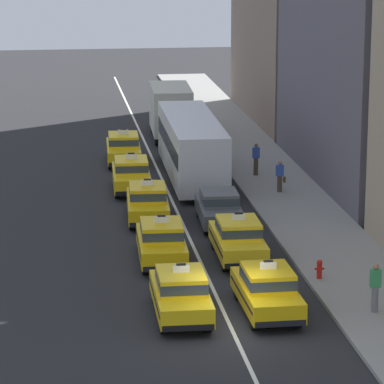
# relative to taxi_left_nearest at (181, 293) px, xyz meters

# --- Properties ---
(ground_plane) EXTENTS (160.00, 160.00, 0.00)m
(ground_plane) POSITION_rel_taxi_left_nearest_xyz_m (1.54, -1.43, -0.88)
(ground_plane) COLOR #232326
(lane_stripe_left_right) EXTENTS (0.14, 80.00, 0.01)m
(lane_stripe_left_right) POSITION_rel_taxi_left_nearest_xyz_m (1.54, 18.57, -0.87)
(lane_stripe_left_right) COLOR silver
(lane_stripe_left_right) RESTS_ON ground
(sidewalk_curb) EXTENTS (4.00, 90.00, 0.15)m
(sidewalk_curb) POSITION_rel_taxi_left_nearest_xyz_m (7.14, 13.57, -0.80)
(sidewalk_curb) COLOR gray
(sidewalk_curb) RESTS_ON ground
(taxi_left_nearest) EXTENTS (1.88, 4.58, 1.96)m
(taxi_left_nearest) POSITION_rel_taxi_left_nearest_xyz_m (0.00, 0.00, 0.00)
(taxi_left_nearest) COLOR black
(taxi_left_nearest) RESTS_ON ground
(taxi_left_second) EXTENTS (1.97, 4.62, 1.96)m
(taxi_left_second) POSITION_rel_taxi_left_nearest_xyz_m (0.00, 6.42, 0.00)
(taxi_left_second) COLOR black
(taxi_left_second) RESTS_ON ground
(taxi_left_third) EXTENTS (2.06, 4.65, 1.96)m
(taxi_left_third) POSITION_rel_taxi_left_nearest_xyz_m (0.04, 12.75, 0.00)
(taxi_left_third) COLOR black
(taxi_left_third) RESTS_ON ground
(taxi_left_fourth) EXTENTS (1.98, 4.62, 1.96)m
(taxi_left_fourth) POSITION_rel_taxi_left_nearest_xyz_m (-0.24, 18.46, 0.00)
(taxi_left_fourth) COLOR black
(taxi_left_fourth) RESTS_ON ground
(taxi_left_fifth) EXTENTS (2.00, 4.63, 1.96)m
(taxi_left_fifth) POSITION_rel_taxi_left_nearest_xyz_m (-0.15, 24.95, 0.00)
(taxi_left_fifth) COLOR black
(taxi_left_fifth) RESTS_ON ground
(taxi_right_nearest) EXTENTS (1.86, 4.58, 1.96)m
(taxi_right_nearest) POSITION_rel_taxi_left_nearest_xyz_m (3.01, -0.00, 0.00)
(taxi_right_nearest) COLOR black
(taxi_right_nearest) RESTS_ON ground
(taxi_right_second) EXTENTS (1.89, 4.59, 1.96)m
(taxi_right_second) POSITION_rel_taxi_left_nearest_xyz_m (3.09, 6.42, 0.00)
(taxi_right_second) COLOR black
(taxi_right_second) RESTS_ON ground
(sedan_right_third) EXTENTS (1.91, 4.36, 1.58)m
(sedan_right_third) POSITION_rel_taxi_left_nearest_xyz_m (3.10, 11.54, -0.03)
(sedan_right_third) COLOR black
(sedan_right_third) RESTS_ON ground
(bus_right_fourth) EXTENTS (2.69, 11.24, 3.22)m
(bus_right_fourth) POSITION_rel_taxi_left_nearest_xyz_m (3.07, 20.58, 0.94)
(bus_right_fourth) COLOR black
(bus_right_fourth) RESTS_ON ground
(box_truck_right_fifth) EXTENTS (2.50, 7.04, 3.27)m
(box_truck_right_fifth) POSITION_rel_taxi_left_nearest_xyz_m (3.20, 31.89, 0.90)
(box_truck_right_fifth) COLOR black
(box_truck_right_fifth) RESTS_ON ground
(pedestrian_near_crosswalk) EXTENTS (0.36, 0.24, 1.68)m
(pedestrian_near_crosswalk) POSITION_rel_taxi_left_nearest_xyz_m (6.43, 20.52, 0.12)
(pedestrian_near_crosswalk) COLOR #473828
(pedestrian_near_crosswalk) RESTS_ON sidewalk_curb
(pedestrian_mid_block) EXTENTS (0.47, 0.24, 1.56)m
(pedestrian_mid_block) POSITION_rel_taxi_left_nearest_xyz_m (6.93, 16.76, 0.05)
(pedestrian_mid_block) COLOR #473828
(pedestrian_mid_block) RESTS_ON sidewalk_curb
(pedestrian_by_storefront) EXTENTS (0.36, 0.24, 1.74)m
(pedestrian_by_storefront) POSITION_rel_taxi_left_nearest_xyz_m (6.64, -0.74, 0.16)
(pedestrian_by_storefront) COLOR slate
(pedestrian_by_storefront) RESTS_ON sidewalk_curb
(fire_hydrant) EXTENTS (0.36, 0.22, 0.73)m
(fire_hydrant) POSITION_rel_taxi_left_nearest_xyz_m (5.62, 3.12, -0.33)
(fire_hydrant) COLOR red
(fire_hydrant) RESTS_ON sidewalk_curb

